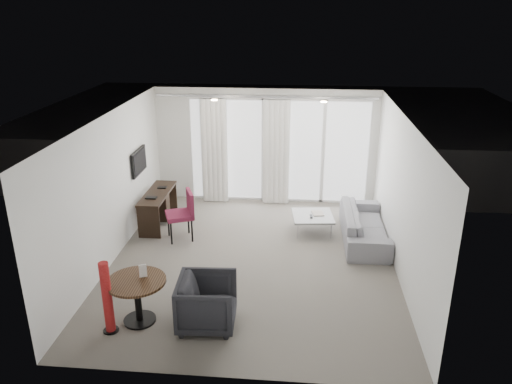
# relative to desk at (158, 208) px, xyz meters

# --- Properties ---
(floor) EXTENTS (5.00, 6.00, 0.00)m
(floor) POSITION_rel_desk_xyz_m (2.12, -1.44, -0.35)
(floor) COLOR #666057
(floor) RESTS_ON ground
(ceiling) EXTENTS (5.00, 6.00, 0.00)m
(ceiling) POSITION_rel_desk_xyz_m (2.12, -1.44, 2.25)
(ceiling) COLOR white
(ceiling) RESTS_ON ground
(wall_left) EXTENTS (0.00, 6.00, 2.60)m
(wall_left) POSITION_rel_desk_xyz_m (-0.38, -1.44, 0.95)
(wall_left) COLOR silver
(wall_left) RESTS_ON ground
(wall_right) EXTENTS (0.00, 6.00, 2.60)m
(wall_right) POSITION_rel_desk_xyz_m (4.62, -1.44, 0.95)
(wall_right) COLOR silver
(wall_right) RESTS_ON ground
(wall_front) EXTENTS (5.00, 0.00, 2.60)m
(wall_front) POSITION_rel_desk_xyz_m (2.12, -4.44, 0.95)
(wall_front) COLOR silver
(wall_front) RESTS_ON ground
(window_panel) EXTENTS (4.00, 0.02, 2.38)m
(window_panel) POSITION_rel_desk_xyz_m (2.42, 1.55, 0.85)
(window_panel) COLOR white
(window_panel) RESTS_ON ground
(window_frame) EXTENTS (4.10, 0.06, 2.44)m
(window_frame) POSITION_rel_desk_xyz_m (2.42, 1.53, 0.85)
(window_frame) COLOR white
(window_frame) RESTS_ON ground
(curtain_left) EXTENTS (0.60, 0.20, 2.38)m
(curtain_left) POSITION_rel_desk_xyz_m (0.97, 1.38, 0.85)
(curtain_left) COLOR white
(curtain_left) RESTS_ON ground
(curtain_right) EXTENTS (0.60, 0.20, 2.38)m
(curtain_right) POSITION_rel_desk_xyz_m (2.37, 1.38, 0.85)
(curtain_right) COLOR white
(curtain_right) RESTS_ON ground
(curtain_track) EXTENTS (4.80, 0.04, 0.04)m
(curtain_track) POSITION_rel_desk_xyz_m (2.12, 1.38, 2.10)
(curtain_track) COLOR #B2B2B7
(curtain_track) RESTS_ON ceiling
(downlight_a) EXTENTS (0.12, 0.12, 0.02)m
(downlight_a) POSITION_rel_desk_xyz_m (1.22, 0.16, 2.24)
(downlight_a) COLOR #FFE0B2
(downlight_a) RESTS_ON ceiling
(downlight_b) EXTENTS (0.12, 0.12, 0.02)m
(downlight_b) POSITION_rel_desk_xyz_m (3.32, 0.16, 2.24)
(downlight_b) COLOR #FFE0B2
(downlight_b) RESTS_ON ceiling
(desk) EXTENTS (0.46, 1.48, 0.69)m
(desk) POSITION_rel_desk_xyz_m (0.00, 0.00, 0.00)
(desk) COLOR black
(desk) RESTS_ON floor
(tv) EXTENTS (0.05, 0.80, 0.50)m
(tv) POSITION_rel_desk_xyz_m (-0.34, 0.01, 1.00)
(tv) COLOR black
(tv) RESTS_ON wall_left
(desk_chair) EXTENTS (0.68, 0.66, 0.98)m
(desk_chair) POSITION_rel_desk_xyz_m (0.61, -0.66, 0.14)
(desk_chair) COLOR maroon
(desk_chair) RESTS_ON floor
(round_table) EXTENTS (1.08, 1.08, 0.68)m
(round_table) POSITION_rel_desk_xyz_m (0.65, -3.38, -0.01)
(round_table) COLOR #352011
(round_table) RESTS_ON floor
(menu_card) EXTENTS (0.11, 0.06, 0.20)m
(menu_card) POSITION_rel_desk_xyz_m (0.72, -3.28, 0.37)
(menu_card) COLOR white
(menu_card) RESTS_ON round_table
(red_lamp) EXTENTS (0.22, 0.22, 1.09)m
(red_lamp) POSITION_rel_desk_xyz_m (0.31, -3.65, 0.20)
(red_lamp) COLOR maroon
(red_lamp) RESTS_ON floor
(tub_armchair) EXTENTS (0.86, 0.84, 0.75)m
(tub_armchair) POSITION_rel_desk_xyz_m (1.66, -3.38, 0.03)
(tub_armchair) COLOR black
(tub_armchair) RESTS_ON floor
(coffee_table) EXTENTS (0.87, 0.87, 0.36)m
(coffee_table) POSITION_rel_desk_xyz_m (3.20, -0.10, -0.17)
(coffee_table) COLOR gray
(coffee_table) RESTS_ON floor
(remote) EXTENTS (0.06, 0.16, 0.02)m
(remote) POSITION_rel_desk_xyz_m (3.16, -0.18, 0.01)
(remote) COLOR black
(remote) RESTS_ON coffee_table
(magazine) EXTENTS (0.28, 0.33, 0.02)m
(magazine) POSITION_rel_desk_xyz_m (3.30, -0.00, 0.01)
(magazine) COLOR gray
(magazine) RESTS_ON coffee_table
(sofa) EXTENTS (0.81, 2.08, 0.61)m
(sofa) POSITION_rel_desk_xyz_m (4.19, -0.36, -0.04)
(sofa) COLOR slate
(sofa) RESTS_ON floor
(terrace_slab) EXTENTS (5.60, 3.00, 0.12)m
(terrace_slab) POSITION_rel_desk_xyz_m (2.42, 3.06, -0.41)
(terrace_slab) COLOR #4D4D50
(terrace_slab) RESTS_ON ground
(rattan_chair_a) EXTENTS (0.70, 0.70, 0.80)m
(rattan_chair_a) POSITION_rel_desk_xyz_m (3.23, 2.33, 0.06)
(rattan_chair_a) COLOR brown
(rattan_chair_a) RESTS_ON terrace_slab
(rattan_chair_b) EXTENTS (0.69, 0.69, 0.85)m
(rattan_chair_b) POSITION_rel_desk_xyz_m (3.56, 3.57, 0.08)
(rattan_chair_b) COLOR brown
(rattan_chair_b) RESTS_ON terrace_slab
(rattan_table) EXTENTS (0.56, 0.56, 0.50)m
(rattan_table) POSITION_rel_desk_xyz_m (3.19, 2.11, -0.09)
(rattan_table) COLOR brown
(rattan_table) RESTS_ON terrace_slab
(balustrade) EXTENTS (5.50, 0.06, 1.05)m
(balustrade) POSITION_rel_desk_xyz_m (2.42, 4.51, 0.15)
(balustrade) COLOR #B2B2B7
(balustrade) RESTS_ON terrace_slab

